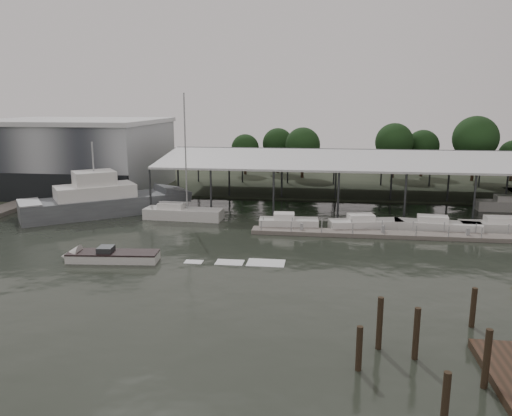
# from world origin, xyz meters

# --- Properties ---
(ground) EXTENTS (200.00, 200.00, 0.00)m
(ground) POSITION_xyz_m (0.00, 0.00, 0.00)
(ground) COLOR #222820
(ground) RESTS_ON ground
(land_strip_far) EXTENTS (140.00, 30.00, 0.30)m
(land_strip_far) POSITION_xyz_m (0.00, 42.00, 0.10)
(land_strip_far) COLOR #353C2D
(land_strip_far) RESTS_ON ground
(land_strip_west) EXTENTS (20.00, 40.00, 0.30)m
(land_strip_west) POSITION_xyz_m (-40.00, 30.00, 0.10)
(land_strip_west) COLOR #353C2D
(land_strip_west) RESTS_ON ground
(storage_warehouse) EXTENTS (24.50, 20.50, 10.50)m
(storage_warehouse) POSITION_xyz_m (-28.00, 29.94, 5.29)
(storage_warehouse) COLOR #9BA1A6
(storage_warehouse) RESTS_ON ground
(covered_boat_shed) EXTENTS (58.24, 24.00, 6.96)m
(covered_boat_shed) POSITION_xyz_m (17.00, 28.00, 6.13)
(covered_boat_shed) COLOR silver
(covered_boat_shed) RESTS_ON ground
(floating_dock) EXTENTS (28.00, 2.00, 1.40)m
(floating_dock) POSITION_xyz_m (15.00, 10.00, 0.20)
(floating_dock) COLOR slate
(floating_dock) RESTS_ON ground
(grey_trawler) EXTENTS (18.40, 15.42, 8.84)m
(grey_trawler) POSITION_xyz_m (-17.13, 15.81, 1.58)
(grey_trawler) COLOR slate
(grey_trawler) RESTS_ON ground
(white_sailboat) EXTENTS (8.99, 3.09, 14.15)m
(white_sailboat) POSITION_xyz_m (-7.67, 14.57, 0.66)
(white_sailboat) COLOR silver
(white_sailboat) RESTS_ON ground
(speedboat_underway) EXTENTS (19.16, 3.80, 2.00)m
(speedboat_underway) POSITION_xyz_m (-9.87, -1.03, 0.39)
(speedboat_underway) COLOR silver
(speedboat_underway) RESTS_ON ground
(moored_cruiser_0) EXTENTS (6.26, 2.60, 1.70)m
(moored_cruiser_0) POSITION_xyz_m (4.49, 11.84, 0.61)
(moored_cruiser_0) COLOR silver
(moored_cruiser_0) RESTS_ON ground
(moored_cruiser_1) EXTENTS (7.78, 3.76, 1.70)m
(moored_cruiser_1) POSITION_xyz_m (12.43, 12.30, 0.61)
(moored_cruiser_1) COLOR silver
(moored_cruiser_1) RESTS_ON ground
(moored_cruiser_2) EXTENTS (8.67, 3.15, 1.70)m
(moored_cruiser_2) POSITION_xyz_m (19.63, 12.54, 0.61)
(moored_cruiser_2) COLOR silver
(moored_cruiser_2) RESTS_ON ground
(moored_cruiser_3) EXTENTS (8.94, 2.30, 1.70)m
(moored_cruiser_3) POSITION_xyz_m (26.44, 13.03, 0.61)
(moored_cruiser_3) COLOR silver
(moored_cruiser_3) RESTS_ON ground
(mooring_pilings) EXTENTS (7.31, 10.03, 3.55)m
(mooring_pilings) POSITION_xyz_m (13.26, -14.95, 1.03)
(mooring_pilings) COLOR #2E2217
(mooring_pilings) RESTS_ON ground
(horizon_tree_line) EXTENTS (68.06, 11.57, 10.76)m
(horizon_tree_line) POSITION_xyz_m (25.47, 47.73, 5.94)
(horizon_tree_line) COLOR black
(horizon_tree_line) RESTS_ON ground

